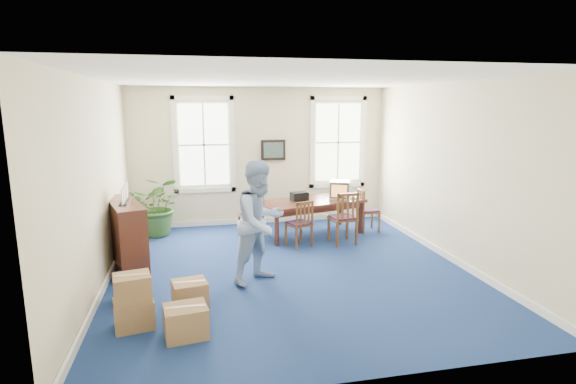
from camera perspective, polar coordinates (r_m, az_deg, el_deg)
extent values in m
plane|color=navy|center=(7.86, 0.20, -9.84)|extent=(6.50, 6.50, 0.00)
plane|color=white|center=(7.36, 0.22, 14.14)|extent=(6.50, 6.50, 0.00)
plane|color=beige|center=(10.61, -3.53, 4.53)|extent=(6.50, 0.00, 6.50)
plane|color=beige|center=(4.40, 9.27, -5.02)|extent=(6.50, 0.00, 6.50)
plane|color=beige|center=(7.42, -23.06, 0.82)|extent=(0.00, 6.50, 6.50)
plane|color=beige|center=(8.59, 20.19, 2.32)|extent=(0.00, 6.50, 6.50)
cube|color=white|center=(10.87, -3.41, -3.58)|extent=(6.00, 0.04, 0.12)
cube|color=white|center=(7.81, -21.98, -10.35)|extent=(0.04, 6.50, 0.12)
cube|color=white|center=(8.92, 19.36, -7.51)|extent=(0.04, 6.50, 0.12)
cube|color=white|center=(10.02, 8.33, -0.66)|extent=(0.20, 0.23, 0.05)
cube|color=black|center=(9.70, 1.44, -0.54)|extent=(0.40, 0.30, 0.18)
imported|color=#94B0DA|center=(7.12, -3.51, -3.82)|extent=(1.21, 1.16, 1.96)
cube|color=#4A2118|center=(8.33, -19.88, -4.89)|extent=(0.89, 1.62, 1.22)
imported|color=#305623|center=(10.10, -16.14, -1.70)|extent=(1.32, 1.20, 1.30)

